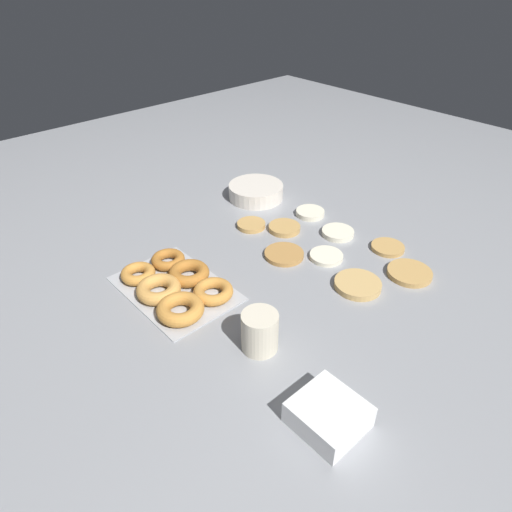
% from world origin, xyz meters
% --- Properties ---
extents(ground_plane, '(3.00, 3.00, 0.00)m').
position_xyz_m(ground_plane, '(0.00, 0.00, 0.00)').
color(ground_plane, gray).
extents(pancake_0, '(0.08, 0.08, 0.01)m').
position_xyz_m(pancake_0, '(-0.24, 0.05, 0.01)').
color(pancake_0, tan).
rests_on(pancake_0, ground_plane).
extents(pancake_1, '(0.12, 0.12, 0.02)m').
position_xyz_m(pancake_1, '(0.15, 0.05, 0.01)').
color(pancake_1, tan).
rests_on(pancake_1, ground_plane).
extents(pancake_2, '(0.09, 0.09, 0.01)m').
position_xyz_m(pancake_2, '(-0.04, 0.21, 0.01)').
color(pancake_2, silver).
rests_on(pancake_2, ground_plane).
extents(pancake_3, '(0.09, 0.09, 0.01)m').
position_xyz_m(pancake_3, '(0.02, 0.09, 0.01)').
color(pancake_3, silver).
rests_on(pancake_3, ground_plane).
extents(pancake_4, '(0.09, 0.09, 0.02)m').
position_xyz_m(pancake_4, '(-0.16, 0.11, 0.01)').
color(pancake_4, tan).
rests_on(pancake_4, ground_plane).
extents(pancake_5, '(0.09, 0.09, 0.01)m').
position_xyz_m(pancake_5, '(0.11, 0.25, 0.01)').
color(pancake_5, tan).
rests_on(pancake_5, ground_plane).
extents(pancake_6, '(0.09, 0.09, 0.02)m').
position_xyz_m(pancake_6, '(-0.17, 0.24, 0.01)').
color(pancake_6, silver).
rests_on(pancake_6, ground_plane).
extents(pancake_7, '(0.11, 0.11, 0.01)m').
position_xyz_m(pancake_7, '(-0.06, 0.02, 0.01)').
color(pancake_7, '#B27F42').
rests_on(pancake_7, ground_plane).
extents(pancake_8, '(0.11, 0.11, 0.01)m').
position_xyz_m(pancake_8, '(0.21, 0.19, 0.01)').
color(pancake_8, tan).
rests_on(pancake_8, ground_plane).
extents(donut_tray, '(0.30, 0.21, 0.04)m').
position_xyz_m(donut_tray, '(-0.13, -0.29, 0.02)').
color(donut_tray, '#ADAFB5').
rests_on(donut_tray, ground_plane).
extents(batter_bowl, '(0.18, 0.18, 0.05)m').
position_xyz_m(batter_bowl, '(-0.37, 0.19, 0.02)').
color(batter_bowl, silver).
rests_on(batter_bowl, ground_plane).
extents(container_stack, '(0.12, 0.11, 0.05)m').
position_xyz_m(container_stack, '(0.36, -0.30, 0.02)').
color(container_stack, white).
rests_on(container_stack, ground_plane).
extents(paper_cup, '(0.08, 0.08, 0.09)m').
position_xyz_m(paper_cup, '(0.14, -0.26, 0.04)').
color(paper_cup, beige).
rests_on(paper_cup, ground_plane).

